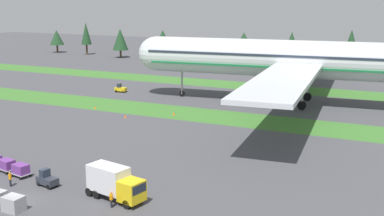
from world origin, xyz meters
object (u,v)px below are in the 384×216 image
Objects in this scene: baggage_tug at (47,179)px; taxiway_marker_2 at (95,107)px; taxiway_marker_1 at (125,116)px; cargo_dolly_second at (7,165)px; ground_crew_marshaller at (10,178)px; catering_truck at (115,182)px; airliner at (294,59)px; taxiway_marker_0 at (174,114)px; cargo_dolly_lead at (21,169)px; ground_crew_loader at (111,199)px; pushback_tractor at (120,89)px; uld_container_3 at (14,204)px.

taxiway_marker_2 is at bearing -139.79° from baggage_tug.
taxiway_marker_1 is (-9.97, 31.69, -0.53)m from baggage_tug.
ground_crew_marshaller is (4.01, -3.42, 0.03)m from cargo_dolly_second.
catering_truck reaches higher than cargo_dolly_second.
airliner is 144.52× the size of taxiway_marker_1.
cargo_dolly_second is 35.87m from taxiway_marker_0.
cargo_dolly_lead is 37.19m from taxiway_marker_2.
ground_crew_loader is 2.78× the size of taxiway_marker_0.
ground_crew_loader is (17.76, -3.33, 0.03)m from cargo_dolly_second.
baggage_tug reaches higher than cargo_dolly_second.
ground_crew_loader is at bearing -147.31° from ground_crew_marshaller.
airliner is 143.97× the size of taxiway_marker_2.
taxiway_marker_0 is (21.53, -15.01, -0.50)m from pushback_tractor.
taxiway_marker_0 is (-12.24, 37.05, -1.64)m from catering_truck.
ground_crew_marshaller is (-17.79, -57.91, -8.24)m from airliner.
cargo_dolly_second is 30.18m from taxiway_marker_1.
catering_truck reaches higher than ground_crew_marshaller.
catering_truck is 12.57× the size of taxiway_marker_2.
ground_crew_loader reaches higher than uld_container_3.
taxiway_marker_2 is (-28.47, 35.22, -1.66)m from catering_truck.
cargo_dolly_second is at bearing -85.80° from taxiway_marker_1.
pushback_tractor is at bearing -147.39° from cargo_dolly_lead.
baggage_tug reaches higher than ground_crew_loader.
catering_truck is (-4.82, -55.98, -7.23)m from airliner.
ground_crew_loader reaches higher than cargo_dolly_second.
pushback_tractor is (-38.59, -3.92, -8.37)m from airliner.
ground_crew_marshaller reaches higher than cargo_dolly_lead.
catering_truck is 11.62× the size of taxiway_marker_0.
airliner is at bearing 90.00° from pushback_tractor.
cargo_dolly_second is at bearing 37.52° from ground_crew_loader.
ground_crew_marshaller reaches higher than taxiway_marker_1.
pushback_tractor is at bearing 145.12° from taxiway_marker_0.
ground_crew_marshaller is 2.78× the size of taxiway_marker_0.
uld_container_3 is (5.37, -4.89, -0.16)m from ground_crew_marshaller.
ground_crew_loader is 9.75m from uld_container_3.
ground_crew_loader reaches higher than taxiway_marker_1.
ground_crew_marshaller is 40.26m from taxiway_marker_2.
taxiway_marker_0 is at bearing 38.17° from taxiway_marker_1.
catering_truck is at bearing 169.27° from airliner.
catering_truck is at bearing -71.72° from taxiway_marker_0.
ground_crew_loader is at bearing 91.75° from baggage_tug.
uld_container_3 is (-12.41, -62.80, -8.40)m from airliner.
uld_container_3 is at bearing -63.59° from taxiway_marker_2.
cargo_dolly_lead is 54.79m from pushback_tractor.
ground_crew_marshaller is 3.01× the size of taxiway_marker_2.
uld_container_3 is at bearing 51.83° from cargo_dolly_lead.
catering_truck is 4.18× the size of ground_crew_loader.
cargo_dolly_second is 0.34× the size of catering_truck.
cargo_dolly_lead is 1.23× the size of uld_container_3.
ground_crew_loader is (13.75, 0.09, 0.00)m from ground_crew_marshaller.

